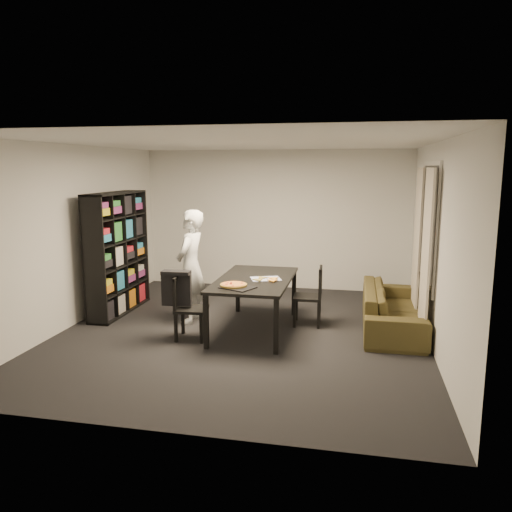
% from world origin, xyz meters
% --- Properties ---
extents(room, '(5.01, 5.51, 2.61)m').
position_xyz_m(room, '(0.00, 0.00, 1.30)').
color(room, black).
rests_on(room, ground).
extents(window_pane, '(0.02, 1.40, 1.60)m').
position_xyz_m(window_pane, '(2.48, 0.60, 1.50)').
color(window_pane, black).
rests_on(window_pane, room).
extents(window_frame, '(0.03, 1.52, 1.72)m').
position_xyz_m(window_frame, '(2.48, 0.60, 1.50)').
color(window_frame, white).
rests_on(window_frame, room).
extents(curtain_left, '(0.03, 0.70, 2.25)m').
position_xyz_m(curtain_left, '(2.40, 0.08, 1.15)').
color(curtain_left, beige).
rests_on(curtain_left, room).
extents(curtain_right, '(0.03, 0.70, 2.25)m').
position_xyz_m(curtain_right, '(2.40, 1.12, 1.15)').
color(curtain_right, beige).
rests_on(curtain_right, room).
extents(bookshelf, '(0.35, 1.50, 1.90)m').
position_xyz_m(bookshelf, '(-2.16, 0.60, 0.95)').
color(bookshelf, black).
rests_on(bookshelf, room).
extents(dining_table, '(1.00, 1.80, 0.75)m').
position_xyz_m(dining_table, '(0.14, 0.13, 0.68)').
color(dining_table, black).
rests_on(dining_table, room).
extents(chair_left, '(0.43, 0.43, 0.86)m').
position_xyz_m(chair_left, '(-0.69, -0.40, 0.49)').
color(chair_left, black).
rests_on(chair_left, room).
extents(chair_right, '(0.42, 0.42, 0.86)m').
position_xyz_m(chair_right, '(0.93, 0.54, 0.49)').
color(chair_right, black).
rests_on(chair_right, room).
extents(draped_jacket, '(0.40, 0.19, 0.48)m').
position_xyz_m(draped_jacket, '(-0.81, -0.40, 0.71)').
color(draped_jacket, black).
rests_on(draped_jacket, chair_left).
extents(person, '(0.44, 0.64, 1.67)m').
position_xyz_m(person, '(-0.86, 0.34, 0.84)').
color(person, silver).
rests_on(person, room).
extents(baking_tray, '(0.50, 0.46, 0.01)m').
position_xyz_m(baking_tray, '(0.04, -0.46, 0.76)').
color(baking_tray, black).
rests_on(baking_tray, dining_table).
extents(pepperoni_pizza, '(0.35, 0.35, 0.03)m').
position_xyz_m(pepperoni_pizza, '(-0.02, -0.41, 0.78)').
color(pepperoni_pizza, olive).
rests_on(pepperoni_pizza, dining_table).
extents(kitchen_towel, '(0.48, 0.42, 0.01)m').
position_xyz_m(kitchen_towel, '(0.30, 0.12, 0.75)').
color(kitchen_towel, silver).
rests_on(kitchen_towel, dining_table).
extents(pizza_slices, '(0.45, 0.42, 0.01)m').
position_xyz_m(pizza_slices, '(0.32, 0.06, 0.76)').
color(pizza_slices, '#B9703A').
rests_on(pizza_slices, dining_table).
extents(sofa, '(0.81, 2.06, 0.60)m').
position_xyz_m(sofa, '(2.05, 0.58, 0.30)').
color(sofa, '#3B3717').
rests_on(sofa, room).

